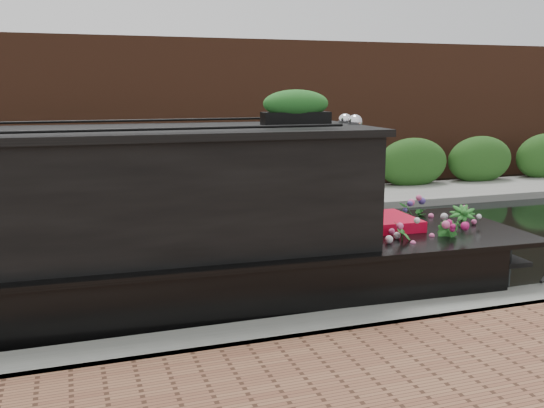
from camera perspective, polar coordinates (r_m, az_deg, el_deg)
name	(u,v)px	position (r m, az deg, el deg)	size (l,w,h in m)	color
ground	(216,264)	(9.64, -5.25, -5.68)	(80.00, 80.00, 0.00)	black
near_bank_coping	(289,348)	(6.67, 1.65, -13.41)	(40.00, 0.60, 0.50)	gray
far_bank_path	(172,213)	(13.64, -9.43, -0.83)	(40.00, 2.40, 0.34)	gray
far_hedge	(165,206)	(14.52, -10.02, -0.14)	(40.00, 1.10, 2.80)	#25531B
far_brick_wall	(153,191)	(16.56, -11.16, 1.19)	(40.00, 1.00, 8.00)	#532B1C
narrowboat	(0,256)	(7.51, -24.23, -4.50)	(12.64, 2.73, 2.96)	black
rope_fender	(491,261)	(9.71, 19.96, -5.04)	(0.37, 0.37, 0.37)	brown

